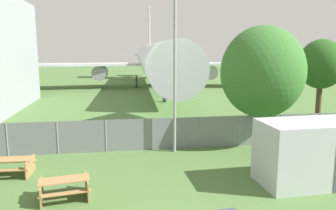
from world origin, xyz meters
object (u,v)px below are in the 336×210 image
(airplane, at_px, (156,60))
(picnic_bench_near_cabin, at_px, (11,165))
(picnic_bench_open_grass, at_px, (65,186))
(tree_near_hangar, at_px, (321,65))
(portable_cabin, at_px, (312,152))
(tree_left_of_cabin, at_px, (262,72))

(airplane, bearing_deg, picnic_bench_near_cabin, -15.50)
(picnic_bench_open_grass, xyz_separation_m, tree_near_hangar, (16.52, 9.55, 4.01))
(airplane, relative_size, portable_cabin, 10.44)
(picnic_bench_near_cabin, distance_m, tree_left_of_cabin, 13.93)
(picnic_bench_open_grass, distance_m, tree_left_of_cabin, 12.41)
(picnic_bench_near_cabin, bearing_deg, airplane, 72.11)
(picnic_bench_near_cabin, bearing_deg, picnic_bench_open_grass, -45.12)
(airplane, xyz_separation_m, tree_left_of_cabin, (2.91, -28.44, 0.24))
(portable_cabin, relative_size, tree_left_of_cabin, 0.64)
(portable_cabin, xyz_separation_m, picnic_bench_near_cabin, (-12.77, 2.79, -0.85))
(airplane, height_order, portable_cabin, airplane)
(tree_near_hangar, bearing_deg, portable_cabin, -124.09)
(picnic_bench_open_grass, height_order, tree_left_of_cabin, tree_left_of_cabin)
(airplane, distance_m, tree_left_of_cabin, 28.59)
(airplane, xyz_separation_m, picnic_bench_open_grass, (-7.41, -34.20, -3.55))
(tree_near_hangar, xyz_separation_m, tree_left_of_cabin, (-6.20, -3.79, -0.22))
(tree_near_hangar, height_order, tree_left_of_cabin, tree_left_of_cabin)
(portable_cabin, distance_m, picnic_bench_near_cabin, 13.10)
(airplane, xyz_separation_m, portable_cabin, (2.62, -34.24, -2.70))
(portable_cabin, xyz_separation_m, tree_left_of_cabin, (0.29, 5.80, 2.93))
(portable_cabin, relative_size, tree_near_hangar, 0.71)
(picnic_bench_open_grass, bearing_deg, tree_left_of_cabin, 29.15)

